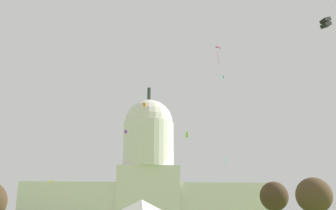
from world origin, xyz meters
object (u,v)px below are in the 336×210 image
capitol_building (148,181)px  kite_lime_mid (187,135)px  kite_turquoise_mid (225,161)px  kite_cyan_high (223,77)px  kite_yellow_low (51,181)px  tree_east_mid (314,195)px  kite_black_mid (326,23)px  tree_east_far (274,196)px  kite_violet_mid (126,132)px  kite_magenta_high (216,50)px  kite_orange_high (144,105)px

capitol_building → kite_lime_mid: 89.27m
kite_turquoise_mid → kite_cyan_high: kite_cyan_high is taller
kite_lime_mid → kite_yellow_low: bearing=57.7°
tree_east_mid → kite_black_mid: size_ratio=8.56×
kite_yellow_low → tree_east_far: bearing=-11.7°
capitol_building → kite_violet_mid: capitol_building is taller
tree_east_far → kite_black_mid: size_ratio=9.13×
kite_black_mid → kite_yellow_low: size_ratio=1.56×
kite_lime_mid → kite_magenta_high: size_ratio=0.39×
kite_violet_mid → kite_turquoise_mid: size_ratio=0.50×
tree_east_far → kite_lime_mid: (-28.90, -24.78, 13.26)m
kite_yellow_low → kite_black_mid: bearing=-50.0°
tree_east_far → kite_turquoise_mid: 27.96m
capitol_building → kite_violet_mid: (-9.22, -35.45, 14.95)m
kite_lime_mid → kite_violet_mid: bearing=36.8°
kite_lime_mid → kite_turquoise_mid: kite_turquoise_mid is taller
kite_cyan_high → kite_orange_high: bearing=-83.3°
tree_east_mid → kite_violet_mid: kite_violet_mid is taller
kite_magenta_high → kite_orange_high: (-14.66, 58.31, 5.13)m
capitol_building → tree_east_far: capitol_building is taller
capitol_building → kite_violet_mid: size_ratio=85.95×
tree_east_mid → kite_black_mid: bearing=-109.8°
kite_violet_mid → kite_black_mid: bearing=8.4°
tree_east_far → capitol_building: bearing=120.1°
tree_east_far → kite_magenta_high: (-24.71, -43.97, 27.18)m
tree_east_far → kite_cyan_high: bearing=122.6°
tree_east_far → kite_turquoise_mid: (-9.60, 22.31, 13.85)m
kite_lime_mid → kite_cyan_high: size_ratio=1.21×
capitol_building → tree_east_mid: (40.27, -84.98, -11.51)m
kite_black_mid → kite_orange_high: bearing=-179.9°
tree_east_far → kite_cyan_high: kite_cyan_high is taller
tree_east_far → kite_yellow_low: 79.23m
kite_violet_mid → kite_turquoise_mid: 39.06m
kite_turquoise_mid → kite_lime_mid: bearing=-119.9°
capitol_building → kite_cyan_high: size_ratio=95.52×
kite_cyan_high → tree_east_mid: bearing=23.2°
capitol_building → tree_east_far: bearing=-59.9°
tree_east_mid → kite_orange_high: kite_orange_high is taller
kite_black_mid → kite_cyan_high: (5.02, 88.54, 25.39)m
tree_east_mid → kite_magenta_high: bearing=-140.4°
kite_black_mid → kite_yellow_low: kite_black_mid is taller
kite_lime_mid → kite_turquoise_mid: 50.90m
capitol_building → kite_magenta_high: bearing=-83.5°
kite_orange_high → kite_cyan_high: size_ratio=3.59×
kite_magenta_high → kite_yellow_low: (-48.33, 73.91, -20.41)m
kite_lime_mid → kite_cyan_high: 54.47m
kite_turquoise_mid → kite_yellow_low: kite_turquoise_mid is taller
tree_east_far → kite_violet_mid: size_ratio=10.78×
capitol_building → tree_east_far: 74.79m
tree_east_mid → kite_magenta_high: size_ratio=3.61×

